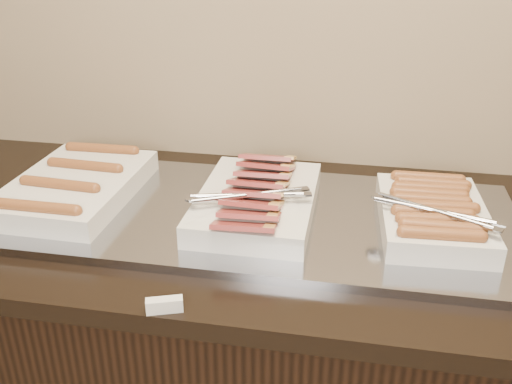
% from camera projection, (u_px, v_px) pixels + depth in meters
% --- Properties ---
extents(counter, '(2.06, 0.76, 0.90)m').
position_uv_depth(counter, '(252.00, 369.00, 1.50)').
color(counter, black).
rests_on(counter, ground).
extents(warming_tray, '(1.20, 0.50, 0.02)m').
position_uv_depth(warming_tray, '(249.00, 215.00, 1.30)').
color(warming_tray, '#9396A1').
rests_on(warming_tray, counter).
extents(dish_left, '(0.27, 0.40, 0.07)m').
position_uv_depth(dish_left, '(75.00, 186.00, 1.35)').
color(dish_left, silver).
rests_on(dish_left, warming_tray).
extents(dish_center, '(0.27, 0.40, 0.09)m').
position_uv_depth(dish_center, '(257.00, 200.00, 1.28)').
color(dish_center, silver).
rests_on(dish_center, warming_tray).
extents(dish_right, '(0.27, 0.34, 0.08)m').
position_uv_depth(dish_right, '(433.00, 214.00, 1.21)').
color(dish_right, silver).
rests_on(dish_right, warming_tray).
extents(label_holder, '(0.07, 0.04, 0.03)m').
position_uv_depth(label_holder, '(164.00, 305.00, 0.99)').
color(label_holder, silver).
rests_on(label_holder, counter).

